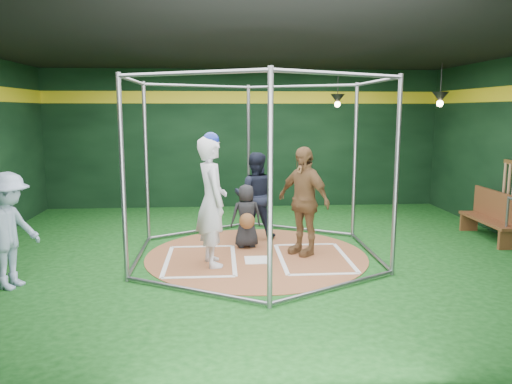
{
  "coord_description": "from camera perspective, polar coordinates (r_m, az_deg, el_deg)",
  "views": [
    {
      "loc": [
        -0.61,
        -8.29,
        2.48
      ],
      "look_at": [
        0.0,
        0.1,
        1.1
      ],
      "focal_mm": 35.0,
      "sensor_mm": 36.0,
      "label": 1
    }
  ],
  "objects": [
    {
      "name": "room_shell",
      "position": [
        8.35,
        0.05,
        4.33
      ],
      "size": [
        10.1,
        9.1,
        3.53
      ],
      "color": "#0D3B0F",
      "rests_on": "ground"
    },
    {
      "name": "clay_disc",
      "position": [
        8.67,
        0.05,
        -7.26
      ],
      "size": [
        3.8,
        3.8,
        0.01
      ],
      "primitive_type": "cylinder",
      "color": "#945736",
      "rests_on": "ground"
    },
    {
      "name": "home_plate",
      "position": [
        8.38,
        0.2,
        -7.77
      ],
      "size": [
        0.43,
        0.43,
        0.01
      ],
      "primitive_type": "cube",
      "color": "white",
      "rests_on": "clay_disc"
    },
    {
      "name": "batter_box_left",
      "position": [
        8.41,
        -6.35,
        -7.76
      ],
      "size": [
        1.17,
        1.77,
        0.01
      ],
      "color": "white",
      "rests_on": "clay_disc"
    },
    {
      "name": "batter_box_right",
      "position": [
        8.55,
        6.59,
        -7.49
      ],
      "size": [
        1.17,
        1.77,
        0.01
      ],
      "color": "white",
      "rests_on": "clay_disc"
    },
    {
      "name": "batting_cage",
      "position": [
        8.37,
        0.05,
        2.59
      ],
      "size": [
        4.05,
        4.67,
        3.0
      ],
      "color": "gray",
      "rests_on": "ground"
    },
    {
      "name": "pendant_lamp_near",
      "position": [
        12.22,
        9.3,
        10.43
      ],
      "size": [
        0.34,
        0.34,
        0.9
      ],
      "color": "black",
      "rests_on": "room_shell"
    },
    {
      "name": "pendant_lamp_far",
      "position": [
        11.27,
        20.31,
        10.08
      ],
      "size": [
        0.34,
        0.34,
        0.9
      ],
      "color": "black",
      "rests_on": "room_shell"
    },
    {
      "name": "batter_figure",
      "position": [
        7.96,
        -5.09,
        -0.95
      ],
      "size": [
        0.67,
        0.86,
        2.13
      ],
      "color": "silver",
      "rests_on": "clay_disc"
    },
    {
      "name": "visitor_leopard",
      "position": [
        8.6,
        5.41,
        -1.0
      ],
      "size": [
        1.05,
        1.13,
        1.87
      ],
      "primitive_type": "imported",
      "rotation": [
        0.0,
        0.0,
        -0.88
      ],
      "color": "#9E7243",
      "rests_on": "clay_disc"
    },
    {
      "name": "catcher_figure",
      "position": [
        9.03,
        -1.11,
        -2.8
      ],
      "size": [
        0.62,
        0.62,
        1.15
      ],
      "color": "black",
      "rests_on": "clay_disc"
    },
    {
      "name": "umpire",
      "position": [
        9.65,
        -0.11,
        -0.41
      ],
      "size": [
        0.89,
        0.74,
        1.68
      ],
      "primitive_type": "imported",
      "rotation": [
        0.0,
        0.0,
        3.01
      ],
      "color": "black",
      "rests_on": "clay_disc"
    },
    {
      "name": "bystander_blue",
      "position": [
        7.77,
        -26.41,
        -3.99
      ],
      "size": [
        0.94,
        1.21,
        1.64
      ],
      "primitive_type": "imported",
      "rotation": [
        0.0,
        0.0,
        1.21
      ],
      "color": "#96A9C6",
      "rests_on": "ground"
    },
    {
      "name": "dugout_bench",
      "position": [
        10.66,
        25.36,
        -2.39
      ],
      "size": [
        0.38,
        1.62,
        0.94
      ],
      "color": "brown",
      "rests_on": "ground"
    }
  ]
}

